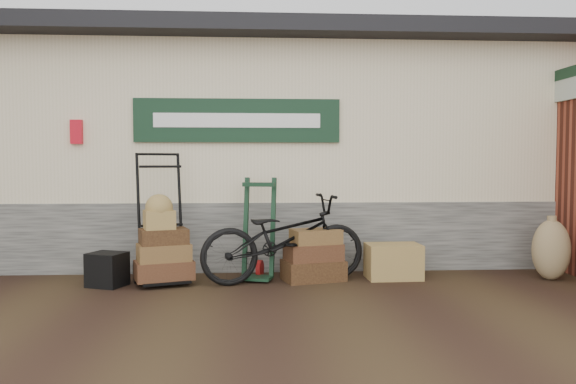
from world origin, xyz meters
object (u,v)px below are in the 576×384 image
Objects in this scene: porter_trolley at (161,216)px; bicycle at (284,234)px; wicker_hamper at (393,261)px; green_barrow at (258,229)px; suitcase_stack at (313,254)px; black_trunk at (107,269)px.

bicycle is (1.45, -0.10, -0.21)m from porter_trolley.
green_barrow is at bearing 177.94° from wicker_hamper.
porter_trolley is 1.17m from green_barrow.
suitcase_stack is 1.82× the size of black_trunk.
black_trunk is at bearing 79.81° from bicycle.
wicker_hamper is at bearing 3.83° from black_trunk.
porter_trolley is 2.85m from wicker_hamper.
suitcase_stack is at bearing -87.63° from bicycle.
suitcase_stack is at bearing -177.69° from wicker_hamper.
wicker_hamper is at bearing 13.14° from green_barrow.
green_barrow is 0.73m from suitcase_stack.
black_trunk is (-1.73, -0.29, -0.42)m from green_barrow.
black_trunk is 0.20× the size of bicycle.
green_barrow is 1.70m from wicker_hamper.
suitcase_stack is 1.09× the size of wicker_hamper.
wicker_hamper is 1.67× the size of black_trunk.
bicycle is at bearing 2.52° from black_trunk.
bicycle is at bearing -164.92° from suitcase_stack.
wicker_hamper is (1.65, -0.06, -0.40)m from green_barrow.
bicycle is (2.03, 0.09, 0.38)m from black_trunk.
black_trunk is (-2.39, -0.19, -0.12)m from suitcase_stack.
porter_trolley is 1.47m from bicycle.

